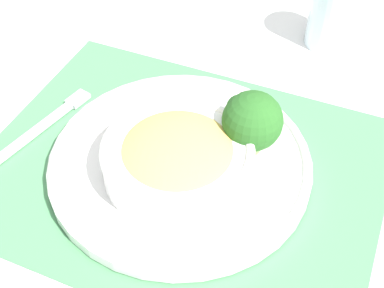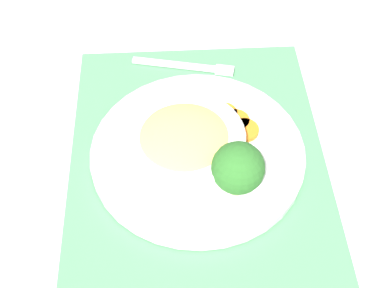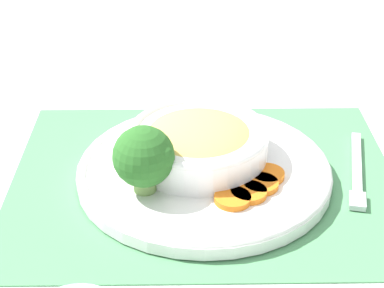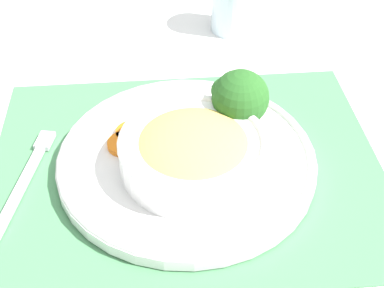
{
  "view_description": "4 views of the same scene",
  "coord_description": "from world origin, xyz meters",
  "px_view_note": "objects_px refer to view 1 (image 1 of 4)",
  "views": [
    {
      "loc": [
        0.2,
        -0.4,
        0.51
      ],
      "look_at": [
        0.01,
        0.0,
        0.05
      ],
      "focal_mm": 50.0,
      "sensor_mm": 36.0,
      "label": 1
    },
    {
      "loc": [
        0.51,
        -0.02,
        0.66
      ],
      "look_at": [
        0.01,
        -0.01,
        0.04
      ],
      "focal_mm": 50.0,
      "sensor_mm": 36.0,
      "label": 2
    },
    {
      "loc": [
        0.01,
        0.69,
        0.47
      ],
      "look_at": [
        0.02,
        -0.01,
        0.05
      ],
      "focal_mm": 60.0,
      "sensor_mm": 36.0,
      "label": 3
    },
    {
      "loc": [
        -0.02,
        -0.49,
        0.48
      ],
      "look_at": [
        0.01,
        0.0,
        0.04
      ],
      "focal_mm": 50.0,
      "sensor_mm": 36.0,
      "label": 4
    }
  ],
  "objects_px": {
    "broccoli_floret": "(252,121)",
    "bowl": "(178,157)",
    "water_glass": "(333,17)",
    "fork": "(49,121)"
  },
  "relations": [
    {
      "from": "bowl",
      "to": "broccoli_floret",
      "type": "height_order",
      "value": "broccoli_floret"
    },
    {
      "from": "bowl",
      "to": "fork",
      "type": "height_order",
      "value": "bowl"
    },
    {
      "from": "bowl",
      "to": "fork",
      "type": "bearing_deg",
      "value": 174.71
    },
    {
      "from": "bowl",
      "to": "broccoli_floret",
      "type": "xyz_separation_m",
      "value": [
        0.06,
        0.07,
        0.02
      ]
    },
    {
      "from": "bowl",
      "to": "water_glass",
      "type": "relative_size",
      "value": 1.69
    },
    {
      "from": "bowl",
      "to": "broccoli_floret",
      "type": "bearing_deg",
      "value": 48.59
    },
    {
      "from": "broccoli_floret",
      "to": "bowl",
      "type": "bearing_deg",
      "value": -131.41
    },
    {
      "from": "water_glass",
      "to": "broccoli_floret",
      "type": "bearing_deg",
      "value": -95.44
    },
    {
      "from": "water_glass",
      "to": "bowl",
      "type": "bearing_deg",
      "value": -104.11
    },
    {
      "from": "broccoli_floret",
      "to": "water_glass",
      "type": "bearing_deg",
      "value": 84.56
    }
  ]
}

